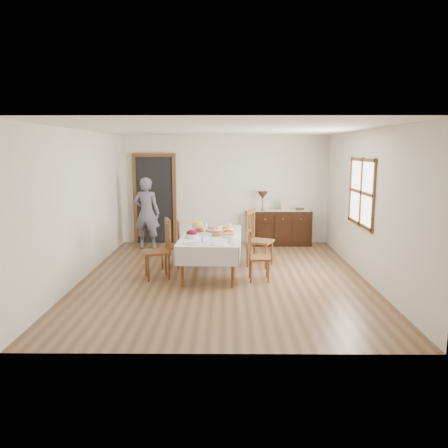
{
  "coord_description": "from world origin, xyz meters",
  "views": [
    {
      "loc": [
        0.06,
        -7.57,
        2.25
      ],
      "look_at": [
        0.0,
        0.1,
        0.95
      ],
      "focal_mm": 35.0,
      "sensor_mm": 36.0,
      "label": 1
    }
  ],
  "objects_px": {
    "chair_left_far": "(172,244)",
    "chair_right_far": "(257,238)",
    "chair_right_near": "(256,255)",
    "table_lamp": "(263,196)",
    "chair_left_near": "(160,248)",
    "person": "(147,211)",
    "sideboard": "(282,228)",
    "dining_table": "(212,239)"
  },
  "relations": [
    {
      "from": "chair_left_near",
      "to": "person",
      "type": "xyz_separation_m",
      "value": [
        -0.66,
        2.36,
        0.34
      ]
    },
    {
      "from": "chair_left_far",
      "to": "chair_right_far",
      "type": "bearing_deg",
      "value": 84.67
    },
    {
      "from": "table_lamp",
      "to": "chair_left_far",
      "type": "bearing_deg",
      "value": -133.63
    },
    {
      "from": "chair_right_far",
      "to": "chair_left_far",
      "type": "bearing_deg",
      "value": 117.82
    },
    {
      "from": "dining_table",
      "to": "chair_right_far",
      "type": "height_order",
      "value": "chair_right_far"
    },
    {
      "from": "chair_left_far",
      "to": "person",
      "type": "relative_size",
      "value": 0.51
    },
    {
      "from": "chair_left_near",
      "to": "chair_right_near",
      "type": "bearing_deg",
      "value": 68.32
    },
    {
      "from": "person",
      "to": "sideboard",
      "type": "bearing_deg",
      "value": -165.76
    },
    {
      "from": "chair_right_far",
      "to": "dining_table",
      "type": "bearing_deg",
      "value": 144.22
    },
    {
      "from": "chair_left_near",
      "to": "chair_right_far",
      "type": "bearing_deg",
      "value": 98.47
    },
    {
      "from": "chair_left_far",
      "to": "sideboard",
      "type": "distance_m",
      "value": 3.12
    },
    {
      "from": "chair_left_far",
      "to": "chair_right_near",
      "type": "height_order",
      "value": "chair_left_far"
    },
    {
      "from": "chair_left_near",
      "to": "table_lamp",
      "type": "distance_m",
      "value": 3.46
    },
    {
      "from": "chair_right_far",
      "to": "person",
      "type": "height_order",
      "value": "person"
    },
    {
      "from": "sideboard",
      "to": "person",
      "type": "xyz_separation_m",
      "value": [
        -3.15,
        -0.41,
        0.46
      ]
    },
    {
      "from": "chair_left_near",
      "to": "sideboard",
      "type": "relative_size",
      "value": 0.77
    },
    {
      "from": "chair_right_near",
      "to": "sideboard",
      "type": "height_order",
      "value": "chair_right_near"
    },
    {
      "from": "chair_left_far",
      "to": "table_lamp",
      "type": "bearing_deg",
      "value": 127.36
    },
    {
      "from": "table_lamp",
      "to": "chair_right_near",
      "type": "bearing_deg",
      "value": -96.5
    },
    {
      "from": "chair_right_far",
      "to": "person",
      "type": "relative_size",
      "value": 0.63
    },
    {
      "from": "chair_right_far",
      "to": "sideboard",
      "type": "bearing_deg",
      "value": 3.7
    },
    {
      "from": "chair_left_far",
      "to": "person",
      "type": "bearing_deg",
      "value": -163.22
    },
    {
      "from": "dining_table",
      "to": "person",
      "type": "distance_m",
      "value": 2.56
    },
    {
      "from": "table_lamp",
      "to": "chair_right_far",
      "type": "bearing_deg",
      "value": -97.48
    },
    {
      "from": "person",
      "to": "table_lamp",
      "type": "distance_m",
      "value": 2.73
    },
    {
      "from": "sideboard",
      "to": "chair_left_far",
      "type": "bearing_deg",
      "value": -139.48
    },
    {
      "from": "chair_left_far",
      "to": "dining_table",
      "type": "bearing_deg",
      "value": 53.81
    },
    {
      "from": "chair_right_near",
      "to": "table_lamp",
      "type": "relative_size",
      "value": 1.94
    },
    {
      "from": "chair_right_far",
      "to": "sideboard",
      "type": "relative_size",
      "value": 0.8
    },
    {
      "from": "dining_table",
      "to": "chair_right_near",
      "type": "relative_size",
      "value": 2.39
    },
    {
      "from": "chair_left_far",
      "to": "table_lamp",
      "type": "xyz_separation_m",
      "value": [
        1.9,
        2.0,
        0.73
      ]
    },
    {
      "from": "dining_table",
      "to": "sideboard",
      "type": "height_order",
      "value": "sideboard"
    },
    {
      "from": "chair_left_far",
      "to": "table_lamp",
      "type": "height_order",
      "value": "table_lamp"
    },
    {
      "from": "chair_left_far",
      "to": "chair_right_far",
      "type": "relative_size",
      "value": 0.82
    },
    {
      "from": "table_lamp",
      "to": "chair_left_near",
      "type": "bearing_deg",
      "value": -126.49
    },
    {
      "from": "chair_left_far",
      "to": "chair_right_far",
      "type": "height_order",
      "value": "chair_right_far"
    },
    {
      "from": "sideboard",
      "to": "chair_right_near",
      "type": "bearing_deg",
      "value": -105.3
    },
    {
      "from": "chair_left_near",
      "to": "chair_right_near",
      "type": "distance_m",
      "value": 1.7
    },
    {
      "from": "chair_left_near",
      "to": "dining_table",
      "type": "bearing_deg",
      "value": 93.63
    },
    {
      "from": "chair_left_far",
      "to": "table_lamp",
      "type": "relative_size",
      "value": 1.97
    },
    {
      "from": "chair_left_near",
      "to": "chair_right_near",
      "type": "xyz_separation_m",
      "value": [
        1.7,
        -0.14,
        -0.09
      ]
    },
    {
      "from": "chair_left_far",
      "to": "sideboard",
      "type": "bearing_deg",
      "value": 121.51
    }
  ]
}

